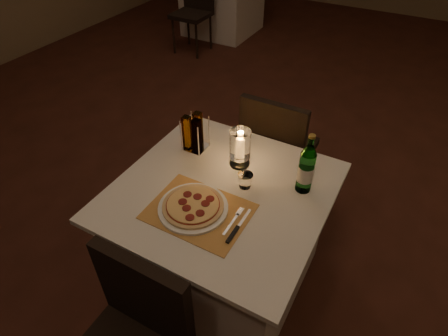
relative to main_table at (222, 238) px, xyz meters
The scene contains 15 objects.
floor 0.77m from the main_table, 75.35° to the left, with size 8.00×10.00×0.02m, color #421E15.
main_table is the anchor object (origin of this frame).
chair_near 0.74m from the main_table, 90.00° to the right, with size 0.42×0.42×0.90m.
chair_far 0.74m from the main_table, 90.00° to the left, with size 0.42×0.42×0.90m.
placemat 0.41m from the main_table, 96.34° to the right, with size 0.45×0.34×0.00m, color #C98D45.
plate 0.42m from the main_table, 105.52° to the right, with size 0.32×0.32×0.01m, color white.
pizza 0.44m from the main_table, 105.43° to the right, with size 0.28×0.28×0.02m.
fork 0.43m from the main_table, 45.27° to the right, with size 0.02×0.18×0.00m.
knife 0.46m from the main_table, 49.01° to the right, with size 0.02×0.22×0.01m.
tumbler 0.42m from the main_table, 39.89° to the left, with size 0.08×0.08×0.08m, color white, non-canonical shape.
water_bottle 0.63m from the main_table, 29.21° to the left, with size 0.08×0.08×0.32m.
hurricane_candle 0.53m from the main_table, 93.58° to the left, with size 0.11×0.11×0.21m.
cruet_caddy 0.59m from the main_table, 143.44° to the left, with size 0.12×0.12×0.21m.
neighbor_table_left 4.12m from the main_table, 118.97° to the left, with size 1.00×1.00×0.74m.
neighbor_chair_la 3.52m from the main_table, 124.62° to the left, with size 0.42×0.42×0.90m.
Camera 1 is at (0.47, -1.80, 1.99)m, focal length 30.00 mm.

